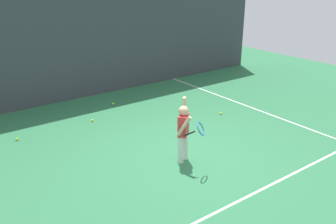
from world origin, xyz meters
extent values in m
plane|color=#2D7247|center=(0.00, 0.00, 0.00)|extent=(20.00, 20.00, 0.00)
cube|color=white|center=(0.00, -1.79, 0.00)|extent=(9.00, 0.05, 0.00)
cube|color=white|center=(3.33, 1.00, 0.00)|extent=(0.05, 9.00, 0.00)
cube|color=#383D42|center=(0.00, 4.92, 1.85)|extent=(13.73, 0.08, 3.71)
cylinder|color=slate|center=(0.00, 4.98, 1.93)|extent=(0.09, 0.09, 3.86)
cylinder|color=slate|center=(6.72, 4.98, 1.93)|extent=(0.09, 0.09, 3.86)
cylinder|color=silver|center=(-0.29, -0.15, 0.29)|extent=(0.11, 0.11, 0.58)
cylinder|color=silver|center=(-0.12, -0.09, 0.29)|extent=(0.11, 0.11, 0.58)
cube|color=red|center=(-0.21, -0.12, 0.80)|extent=(0.34, 0.32, 0.44)
sphere|color=tan|center=(-0.21, -0.12, 1.10)|extent=(0.20, 0.20, 0.20)
cylinder|color=tan|center=(-0.06, 0.02, 1.12)|extent=(0.20, 0.18, 0.46)
cylinder|color=tan|center=(-0.32, -0.28, 0.87)|extent=(0.23, 0.27, 0.43)
cylinder|color=black|center=(-0.31, -0.43, 0.75)|extent=(0.17, 0.21, 0.15)
torus|color=#2666B2|center=(-0.17, -0.60, 0.88)|extent=(0.32, 0.30, 0.26)
sphere|color=#CCE033|center=(2.25, 1.30, 0.03)|extent=(0.07, 0.07, 0.07)
sphere|color=#CCE033|center=(-0.81, 2.91, 0.03)|extent=(0.07, 0.07, 0.07)
sphere|color=#CCE033|center=(-2.71, 2.91, 0.03)|extent=(0.07, 0.07, 0.07)
sphere|color=#CCE033|center=(0.24, 3.73, 0.03)|extent=(0.07, 0.07, 0.07)
camera|label=1|loc=(-4.37, -5.27, 3.66)|focal=38.70mm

